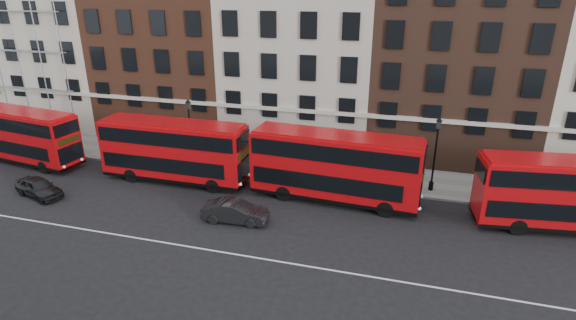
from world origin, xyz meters
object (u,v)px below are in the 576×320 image
(bus_a, at_px, (21,134))
(car_rear, at_px, (39,187))
(bus_b, at_px, (174,150))
(car_front, at_px, (235,212))
(bus_c, at_px, (334,166))
(bus_d, at_px, (571,193))

(bus_a, bearing_deg, car_rear, -31.83)
(bus_a, bearing_deg, bus_b, 7.89)
(bus_b, distance_m, car_front, 8.23)
(bus_a, height_order, bus_b, bus_b)
(bus_b, bearing_deg, bus_c, 0.21)
(bus_c, bearing_deg, car_rear, -162.20)
(bus_c, xyz_separation_m, car_front, (-5.31, -4.56, -1.87))
(bus_c, distance_m, car_rear, 20.44)
(bus_d, bearing_deg, car_rear, -179.18)
(bus_d, bearing_deg, car_front, -174.31)
(bus_b, height_order, bus_d, bus_b)
(bus_c, height_order, bus_d, bus_c)
(bus_b, xyz_separation_m, car_rear, (-7.82, -4.97, -1.80))
(bus_a, xyz_separation_m, car_front, (20.42, -4.56, -1.72))
(bus_c, xyz_separation_m, bus_d, (14.05, -0.01, -0.16))
(bus_a, height_order, bus_c, bus_c)
(bus_a, xyz_separation_m, car_rear, (5.99, -4.98, -1.72))
(bus_d, height_order, car_front, bus_d)
(bus_a, relative_size, bus_c, 0.95)
(bus_b, distance_m, bus_d, 25.97)
(bus_b, relative_size, bus_d, 1.01)
(bus_a, relative_size, car_rear, 2.79)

